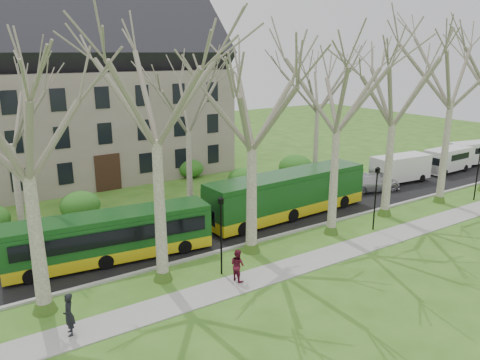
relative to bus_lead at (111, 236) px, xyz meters
name	(u,v)px	position (x,y,z in m)	size (l,w,h in m)	color
ground	(295,244)	(10.40, -3.92, -1.49)	(120.00, 120.00, 0.00)	#33611B
sidewalk	(323,257)	(10.40, -6.42, -1.46)	(70.00, 2.00, 0.06)	gray
road	(246,218)	(10.40, 1.58, -1.46)	(80.00, 8.00, 0.06)	black
curb	(280,235)	(10.40, -2.42, -1.42)	(80.00, 0.25, 0.14)	#A5A39E
building	(82,92)	(4.40, 20.08, 6.57)	(26.50, 12.20, 16.00)	gray
tree_row_verge	(296,133)	(10.40, -3.62, 5.51)	(49.00, 7.00, 14.00)	gray
tree_row_far	(192,128)	(9.07, 7.08, 4.51)	(33.00, 7.00, 12.00)	gray
lamp_row	(307,209)	(10.40, -4.92, 1.08)	(36.22, 0.22, 4.30)	black
hedges	(140,188)	(5.74, 10.08, -0.49)	(30.60, 8.60, 2.00)	#285317
bus_lead	(111,236)	(0.00, 0.00, 0.00)	(11.48, 2.39, 2.87)	#144918
bus_follow	(288,194)	(13.25, 0.39, 0.21)	(13.15, 2.74, 3.29)	#144918
sedan	(371,182)	(23.22, 1.40, -0.68)	(2.12, 5.23, 1.52)	silver
van_a	(400,169)	(27.55, 1.82, -0.19)	(5.71, 2.08, 2.49)	silver
van_b	(448,160)	(34.62, 1.71, -0.24)	(5.48, 1.99, 2.39)	silver
van_c	(474,153)	(39.78, 2.03, -0.21)	(5.61, 2.04, 2.45)	silver
pedestrian_a	(69,314)	(-3.91, -6.29, -0.50)	(0.68, 0.45, 1.87)	black
pedestrian_b	(238,265)	(4.68, -6.09, -0.57)	(0.84, 0.65, 1.72)	#581425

